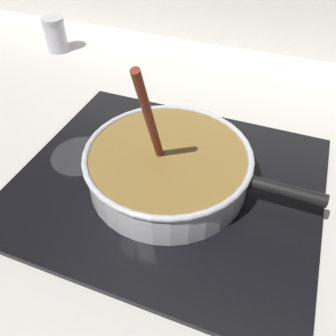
% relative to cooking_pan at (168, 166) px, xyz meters
% --- Properties ---
extents(ground, '(2.40, 1.60, 0.04)m').
position_rel_cooking_pan_xyz_m(ground, '(-0.01, -0.14, -0.07)').
color(ground, beige).
extents(hob_plate, '(0.56, 0.48, 0.01)m').
position_rel_cooking_pan_xyz_m(hob_plate, '(-0.00, 0.00, -0.05)').
color(hob_plate, black).
rests_on(hob_plate, ground).
extents(burner_ring, '(0.20, 0.20, 0.01)m').
position_rel_cooking_pan_xyz_m(burner_ring, '(-0.00, 0.00, -0.04)').
color(burner_ring, '#592D0C').
rests_on(burner_ring, hob_plate).
extents(spare_burner, '(0.12, 0.12, 0.01)m').
position_rel_cooking_pan_xyz_m(spare_burner, '(-0.19, 0.00, -0.04)').
color(spare_burner, '#262628').
rests_on(spare_burner, hob_plate).
extents(cooking_pan, '(0.42, 0.30, 0.27)m').
position_rel_cooking_pan_xyz_m(cooking_pan, '(0.00, 0.00, 0.00)').
color(cooking_pan, silver).
rests_on(cooking_pan, hob_plate).
extents(condiment_jar, '(0.07, 0.07, 0.10)m').
position_rel_cooking_pan_xyz_m(condiment_jar, '(-0.53, 0.42, -0.00)').
color(condiment_jar, silver).
rests_on(condiment_jar, ground).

